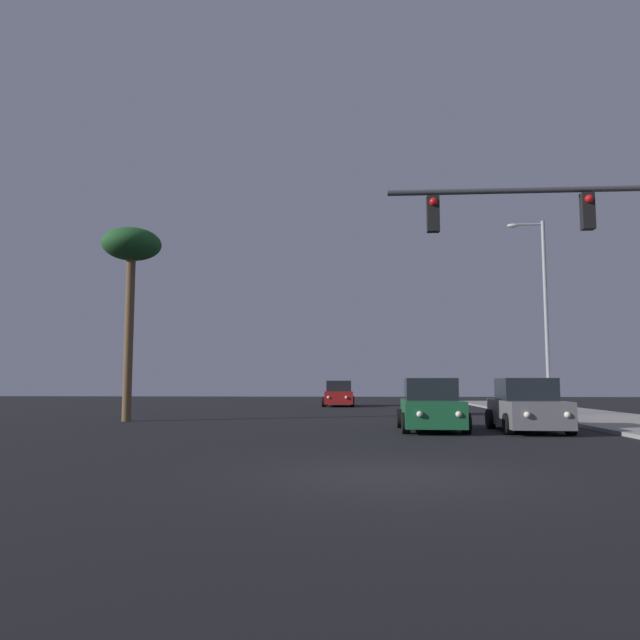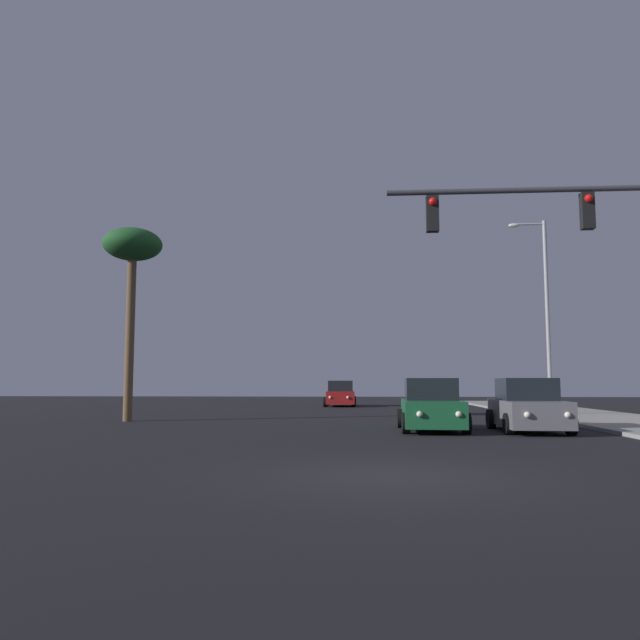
# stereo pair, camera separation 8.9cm
# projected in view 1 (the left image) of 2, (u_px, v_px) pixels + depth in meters

# --- Properties ---
(ground_plane) EXTENTS (120.00, 120.00, 0.00)m
(ground_plane) POSITION_uv_depth(u_px,v_px,m) (393.00, 475.00, 10.35)
(ground_plane) COLOR black
(car_green) EXTENTS (2.04, 4.33, 1.68)m
(car_green) POSITION_uv_depth(u_px,v_px,m) (431.00, 407.00, 20.13)
(car_green) COLOR #195933
(car_green) RESTS_ON ground
(car_red) EXTENTS (2.04, 4.34, 1.68)m
(car_red) POSITION_uv_depth(u_px,v_px,m) (339.00, 395.00, 41.14)
(car_red) COLOR maroon
(car_red) RESTS_ON ground
(car_grey) EXTENTS (2.04, 4.34, 1.68)m
(car_grey) POSITION_uv_depth(u_px,v_px,m) (527.00, 407.00, 19.76)
(car_grey) COLOR slate
(car_grey) RESTS_ON ground
(traffic_light_mast) EXTENTS (7.53, 0.36, 6.50)m
(traffic_light_mast) POSITION_uv_depth(u_px,v_px,m) (608.00, 249.00, 14.97)
(traffic_light_mast) COLOR #38383D
(traffic_light_mast) RESTS_ON sidewalk_right
(street_lamp) EXTENTS (1.74, 0.24, 9.00)m
(street_lamp) POSITION_uv_depth(u_px,v_px,m) (543.00, 305.00, 28.92)
(street_lamp) COLOR #99999E
(street_lamp) RESTS_ON sidewalk_right
(palm_tree_near) EXTENTS (2.40, 2.40, 7.87)m
(palm_tree_near) POSITION_uv_depth(u_px,v_px,m) (131.00, 254.00, 25.58)
(palm_tree_near) COLOR brown
(palm_tree_near) RESTS_ON ground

